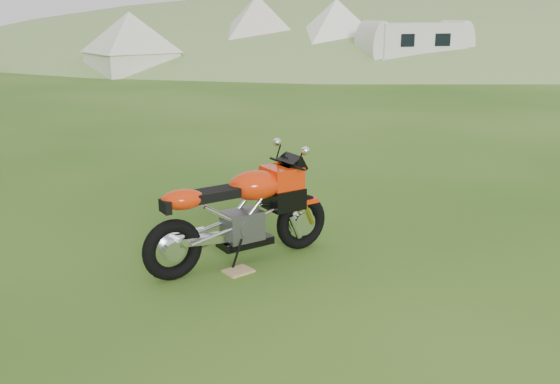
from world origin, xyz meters
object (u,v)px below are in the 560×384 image
object	(u,v)px
tent_left	(131,42)
tent_mid	(258,34)
tent_right	(336,36)
plywood_board	(238,271)
caravan	(414,49)
sport_motorcycle	(240,207)

from	to	relation	value
tent_left	tent_mid	bearing A→B (deg)	-3.74
tent_left	tent_right	xyz separation A→B (m)	(8.43, -0.79, 0.15)
tent_left	tent_mid	xyz separation A→B (m)	(5.64, 1.44, 0.20)
plywood_board	tent_right	bearing A→B (deg)	64.56
plywood_board	caravan	xyz separation A→B (m)	(11.38, 16.60, 1.01)
plywood_board	caravan	size ratio (longest dim) A/B	0.06
tent_mid	caravan	distance (m)	7.17
plywood_board	caravan	bearing A→B (deg)	55.56
tent_right	plywood_board	bearing A→B (deg)	-112.44
sport_motorcycle	tent_mid	bearing A→B (deg)	58.28
sport_motorcycle	caravan	world-z (taller)	caravan
tent_left	tent_mid	size ratio (longest dim) A/B	0.86
sport_motorcycle	plywood_board	xyz separation A→B (m)	(-0.09, -0.22, -0.57)
tent_mid	tent_right	size ratio (longest dim) A/B	1.04
sport_motorcycle	tent_right	bearing A→B (deg)	49.43
plywood_board	caravan	distance (m)	20.15
tent_left	tent_mid	distance (m)	5.83
caravan	sport_motorcycle	bearing A→B (deg)	-124.44
tent_left	caravan	bearing A→B (deg)	-38.34
sport_motorcycle	tent_left	world-z (taller)	tent_left
tent_mid	tent_left	bearing A→B (deg)	-160.93
tent_right	caravan	bearing A→B (deg)	-53.61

